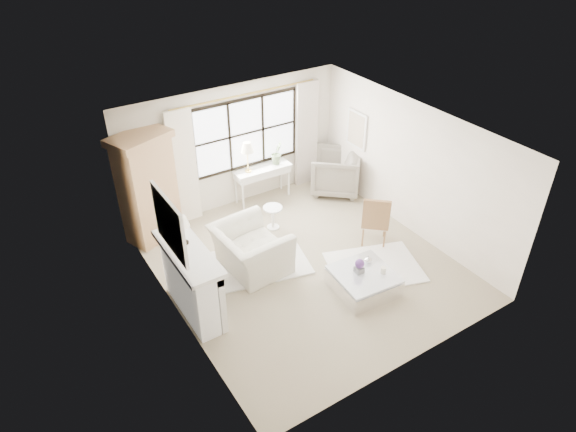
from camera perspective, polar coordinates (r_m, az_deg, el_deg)
name	(u,v)px	position (r m, az deg, el deg)	size (l,w,h in m)	color
floor	(305,265)	(9.74, 1.94, -5.48)	(5.50, 5.50, 0.00)	tan
ceiling	(308,133)	(8.32, 2.29, 9.18)	(5.50, 5.50, 0.00)	silver
wall_back	(234,147)	(11.04, -6.04, 7.66)	(5.00, 5.00, 0.00)	silver
wall_front	(420,295)	(7.32, 14.46, -8.46)	(5.00, 5.00, 0.00)	beige
wall_left	(171,251)	(8.04, -12.82, -3.85)	(5.50, 5.50, 0.00)	beige
wall_right	(412,168)	(10.40, 13.60, 5.17)	(5.50, 5.50, 0.00)	white
window_pane	(246,133)	(11.04, -4.67, 9.17)	(2.40, 0.02, 1.50)	white
window_frame	(246,133)	(11.03, -4.64, 9.16)	(2.50, 0.04, 1.50)	black
curtain_rod	(246,94)	(10.67, -4.72, 13.33)	(0.04, 0.04, 3.30)	#A68639
curtain_left	(184,168)	(10.59, -11.53, 5.28)	(0.55, 0.10, 2.47)	white
curtain_right	(306,134)	(11.84, 2.06, 9.05)	(0.55, 0.10, 2.47)	beige
fireplace	(190,281)	(8.53, -10.83, -7.14)	(0.58, 1.66, 1.26)	white
mirror_frame	(169,224)	(7.77, -13.06, -0.90)	(0.05, 1.15, 0.95)	white
mirror_glass	(171,224)	(7.77, -12.85, -0.83)	(0.02, 1.00, 0.80)	silver
art_frame	(357,129)	(11.40, 7.65, 9.51)	(0.04, 0.62, 0.82)	white
art_canvas	(356,130)	(11.39, 7.57, 9.49)	(0.01, 0.52, 0.72)	beige
mantel_lamp	(182,223)	(8.10, -11.66, -0.74)	(0.22, 0.22, 0.51)	black
armoire	(147,187)	(10.25, -15.36, 3.09)	(1.30, 1.06, 2.24)	tan
console_table	(263,183)	(11.52, -2.84, 3.65)	(1.31, 0.49, 0.80)	white
console_lamp	(247,148)	(10.94, -4.56, 7.53)	(0.28, 0.28, 0.69)	gold
orchid_plant	(277,153)	(11.39, -1.27, 7.02)	(0.28, 0.22, 0.50)	#617A51
side_table	(273,214)	(10.55, -1.70, 0.17)	(0.40, 0.40, 0.51)	white
rug_left	(260,263)	(9.78, -3.18, -5.21)	(1.78, 1.25, 0.03)	white
rug_right	(374,267)	(9.80, 9.56, -5.60)	(1.67, 1.25, 0.03)	white
club_armchair	(251,249)	(9.43, -4.16, -3.73)	(1.31, 1.15, 0.85)	silver
wingback_chair	(336,172)	(11.84, 5.32, 4.91)	(1.05, 1.08, 0.98)	gray
french_chair	(374,229)	(10.28, 9.56, -1.46)	(0.68, 0.68, 1.08)	#966A3F
coffee_table	(363,282)	(9.18, 8.36, -7.24)	(1.08, 1.08, 0.38)	white
planter_box	(359,270)	(9.02, 7.90, -5.94)	(0.14, 0.14, 0.11)	slate
planter_flowers	(360,264)	(8.94, 7.97, -5.27)	(0.17, 0.17, 0.17)	#59317B
pillar_candle	(383,270)	(9.07, 10.55, -5.93)	(0.10, 0.10, 0.12)	silver
coffee_vase	(368,259)	(9.24, 8.90, -4.78)	(0.14, 0.14, 0.15)	silver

